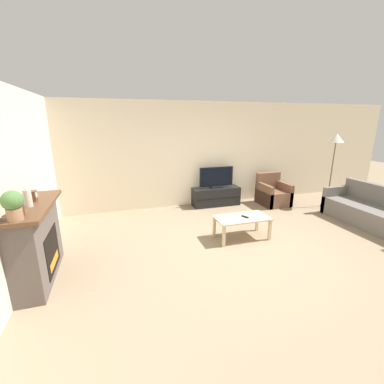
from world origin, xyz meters
name	(u,v)px	position (x,y,z in m)	size (l,w,h in m)	color
ground_plane	(250,247)	(0.00, 0.00, 0.00)	(24.00, 24.00, 0.00)	#89755B
wall_back	(202,155)	(0.00, 2.72, 1.35)	(12.00, 0.06, 2.70)	beige
wall_left	(7,190)	(-3.58, 0.00, 1.35)	(0.06, 12.00, 2.70)	beige
fireplace	(37,242)	(-3.37, 0.05, 0.57)	(0.48, 1.44, 1.13)	#564C47
mantel_vase_left	(19,206)	(-3.35, -0.39, 1.25)	(0.09, 0.09, 0.25)	#512D23
mantel_vase_centre_left	(27,198)	(-3.35, -0.06, 1.25)	(0.10, 0.10, 0.26)	beige
mantel_clock	(33,196)	(-3.35, 0.19, 1.20)	(0.08, 0.11, 0.15)	brown
potted_plant	(13,204)	(-3.35, -0.57, 1.32)	(0.22, 0.22, 0.35)	#936B4C
tv_stand	(216,196)	(0.32, 2.43, 0.25)	(1.27, 0.43, 0.49)	black
tv	(216,178)	(0.32, 2.43, 0.75)	(0.93, 0.18, 0.56)	black
armchair	(273,194)	(1.84, 2.06, 0.28)	(0.70, 0.76, 0.83)	brown
coffee_table	(242,220)	(0.02, 0.39, 0.38)	(1.03, 0.54, 0.43)	#CCB289
remote	(245,217)	(0.07, 0.37, 0.44)	(0.10, 0.15, 0.02)	black
couch	(375,213)	(3.07, 0.09, 0.28)	(0.84, 2.08, 0.84)	#66605B
floor_lamp	(336,143)	(3.14, 1.47, 1.69)	(0.36, 0.36, 1.91)	black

